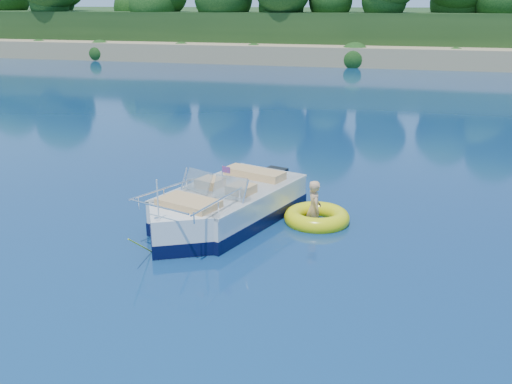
% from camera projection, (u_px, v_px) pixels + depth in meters
% --- Properties ---
extents(ground, '(160.00, 160.00, 0.00)m').
position_uv_depth(ground, '(182.00, 228.00, 12.81)').
color(ground, '#091942').
rests_on(ground, ground).
extents(shoreline, '(170.00, 59.00, 6.00)m').
position_uv_depth(shoreline, '(375.00, 35.00, 70.94)').
color(shoreline, tan).
rests_on(shoreline, ground).
extents(motorboat, '(2.99, 5.29, 1.82)m').
position_uv_depth(motorboat, '(222.00, 210.00, 12.91)').
color(motorboat, white).
rests_on(motorboat, ground).
extents(tow_tube, '(1.78, 1.78, 0.40)m').
position_uv_depth(tow_tube, '(317.00, 218.00, 13.14)').
color(tow_tube, yellow).
rests_on(tow_tube, ground).
extents(boy, '(0.64, 0.83, 1.50)m').
position_uv_depth(boy, '(313.00, 221.00, 13.25)').
color(boy, '#DEA775').
rests_on(boy, ground).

